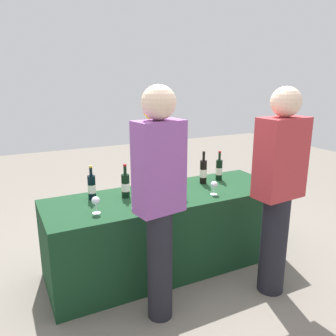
{
  "coord_description": "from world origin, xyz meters",
  "views": [
    {
      "loc": [
        -1.36,
        -2.71,
        1.81
      ],
      "look_at": [
        0.0,
        0.0,
        0.99
      ],
      "focal_mm": 36.74,
      "sensor_mm": 36.0,
      "label": 1
    }
  ],
  "objects_px": {
    "wine_glass_0": "(96,201)",
    "wine_glass_4": "(183,188)",
    "wine_glass_1": "(135,197)",
    "wine_glass_5": "(214,185)",
    "guest_0": "(159,196)",
    "wine_bottle_1": "(125,185)",
    "server_pouring": "(154,165)",
    "wine_bottle_4": "(203,172)",
    "wine_bottle_2": "(154,181)",
    "wine_bottle_3": "(177,175)",
    "wine_bottle_0": "(92,187)",
    "wine_glass_3": "(165,191)",
    "wine_bottle_5": "(219,170)",
    "wine_glass_2": "(144,194)",
    "guest_1": "(279,186)"
  },
  "relations": [
    {
      "from": "wine_glass_1",
      "to": "guest_0",
      "type": "relative_size",
      "value": 0.08
    },
    {
      "from": "wine_bottle_4",
      "to": "server_pouring",
      "type": "height_order",
      "value": "server_pouring"
    },
    {
      "from": "wine_glass_2",
      "to": "wine_glass_3",
      "type": "bearing_deg",
      "value": 3.05
    },
    {
      "from": "wine_bottle_4",
      "to": "wine_glass_5",
      "type": "relative_size",
      "value": 2.59
    },
    {
      "from": "wine_glass_4",
      "to": "guest_0",
      "type": "xyz_separation_m",
      "value": [
        -0.44,
        -0.45,
        0.14
      ]
    },
    {
      "from": "wine_bottle_2",
      "to": "wine_glass_3",
      "type": "xyz_separation_m",
      "value": [
        -0.01,
        -0.26,
        -0.02
      ]
    },
    {
      "from": "wine_glass_1",
      "to": "wine_glass_5",
      "type": "relative_size",
      "value": 1.09
    },
    {
      "from": "wine_glass_0",
      "to": "wine_glass_4",
      "type": "bearing_deg",
      "value": -1.85
    },
    {
      "from": "wine_bottle_1",
      "to": "wine_glass_0",
      "type": "bearing_deg",
      "value": -143.33
    },
    {
      "from": "wine_bottle_2",
      "to": "wine_glass_2",
      "type": "height_order",
      "value": "wine_bottle_2"
    },
    {
      "from": "wine_glass_4",
      "to": "wine_glass_5",
      "type": "distance_m",
      "value": 0.32
    },
    {
      "from": "wine_bottle_1",
      "to": "wine_bottle_5",
      "type": "height_order",
      "value": "wine_bottle_5"
    },
    {
      "from": "wine_bottle_0",
      "to": "wine_glass_3",
      "type": "xyz_separation_m",
      "value": [
        0.57,
        -0.33,
        -0.02
      ]
    },
    {
      "from": "wine_bottle_3",
      "to": "wine_glass_5",
      "type": "bearing_deg",
      "value": -66.59
    },
    {
      "from": "guest_1",
      "to": "wine_glass_4",
      "type": "bearing_deg",
      "value": 129.64
    },
    {
      "from": "guest_1",
      "to": "wine_glass_0",
      "type": "bearing_deg",
      "value": 151.22
    },
    {
      "from": "wine_bottle_3",
      "to": "wine_glass_5",
      "type": "relative_size",
      "value": 2.35
    },
    {
      "from": "wine_bottle_0",
      "to": "wine_bottle_5",
      "type": "height_order",
      "value": "wine_bottle_5"
    },
    {
      "from": "wine_glass_1",
      "to": "wine_glass_2",
      "type": "bearing_deg",
      "value": 21.41
    },
    {
      "from": "wine_bottle_3",
      "to": "wine_glass_1",
      "type": "relative_size",
      "value": 2.15
    },
    {
      "from": "wine_glass_1",
      "to": "server_pouring",
      "type": "distance_m",
      "value": 0.98
    },
    {
      "from": "wine_bottle_1",
      "to": "guest_0",
      "type": "relative_size",
      "value": 0.18
    },
    {
      "from": "wine_bottle_1",
      "to": "wine_bottle_5",
      "type": "bearing_deg",
      "value": 3.41
    },
    {
      "from": "guest_0",
      "to": "wine_bottle_4",
      "type": "bearing_deg",
      "value": 32.94
    },
    {
      "from": "wine_bottle_0",
      "to": "wine_glass_1",
      "type": "bearing_deg",
      "value": -55.75
    },
    {
      "from": "wine_bottle_4",
      "to": "wine_glass_3",
      "type": "relative_size",
      "value": 2.61
    },
    {
      "from": "wine_bottle_2",
      "to": "wine_bottle_3",
      "type": "bearing_deg",
      "value": 15.25
    },
    {
      "from": "guest_0",
      "to": "guest_1",
      "type": "bearing_deg",
      "value": -16.15
    },
    {
      "from": "wine_bottle_2",
      "to": "wine_glass_0",
      "type": "relative_size",
      "value": 2.06
    },
    {
      "from": "wine_glass_0",
      "to": "guest_0",
      "type": "xyz_separation_m",
      "value": [
        0.34,
        -0.47,
        0.15
      ]
    },
    {
      "from": "guest_1",
      "to": "wine_bottle_2",
      "type": "bearing_deg",
      "value": 124.23
    },
    {
      "from": "wine_glass_2",
      "to": "wine_glass_5",
      "type": "distance_m",
      "value": 0.68
    },
    {
      "from": "wine_glass_0",
      "to": "guest_1",
      "type": "relative_size",
      "value": 0.08
    },
    {
      "from": "wine_glass_4",
      "to": "wine_bottle_0",
      "type": "bearing_deg",
      "value": 153.33
    },
    {
      "from": "wine_glass_5",
      "to": "guest_0",
      "type": "relative_size",
      "value": 0.07
    },
    {
      "from": "wine_glass_2",
      "to": "wine_glass_5",
      "type": "relative_size",
      "value": 1.05
    },
    {
      "from": "wine_bottle_3",
      "to": "wine_bottle_1",
      "type": "bearing_deg",
      "value": -170.53
    },
    {
      "from": "wine_glass_5",
      "to": "guest_1",
      "type": "bearing_deg",
      "value": -66.53
    },
    {
      "from": "wine_bottle_1",
      "to": "wine_glass_0",
      "type": "height_order",
      "value": "wine_bottle_1"
    },
    {
      "from": "wine_bottle_4",
      "to": "wine_glass_1",
      "type": "height_order",
      "value": "wine_bottle_4"
    },
    {
      "from": "wine_bottle_0",
      "to": "wine_glass_4",
      "type": "xyz_separation_m",
      "value": [
        0.72,
        -0.36,
        -0.01
      ]
    },
    {
      "from": "wine_bottle_3",
      "to": "wine_bottle_2",
      "type": "bearing_deg",
      "value": -164.75
    },
    {
      "from": "wine_bottle_3",
      "to": "wine_glass_3",
      "type": "height_order",
      "value": "wine_bottle_3"
    },
    {
      "from": "wine_bottle_2",
      "to": "wine_glass_0",
      "type": "xyz_separation_m",
      "value": [
        -0.63,
        -0.27,
        -0.01
      ]
    },
    {
      "from": "wine_bottle_4",
      "to": "wine_glass_2",
      "type": "bearing_deg",
      "value": -159.18
    },
    {
      "from": "wine_glass_4",
      "to": "wine_bottle_5",
      "type": "bearing_deg",
      "value": 28.61
    },
    {
      "from": "server_pouring",
      "to": "guest_1",
      "type": "bearing_deg",
      "value": 101.99
    },
    {
      "from": "wine_bottle_5",
      "to": "wine_glass_1",
      "type": "height_order",
      "value": "wine_bottle_5"
    },
    {
      "from": "wine_bottle_2",
      "to": "wine_glass_4",
      "type": "height_order",
      "value": "wine_bottle_2"
    },
    {
      "from": "wine_bottle_4",
      "to": "wine_bottle_5",
      "type": "distance_m",
      "value": 0.21
    }
  ]
}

